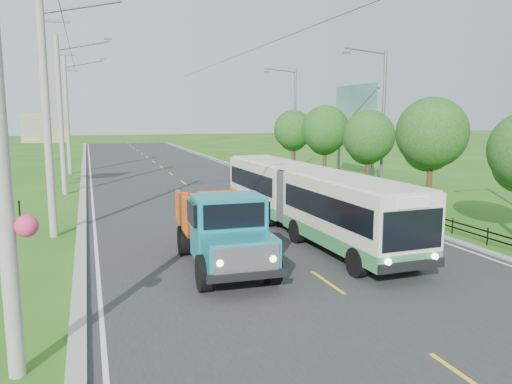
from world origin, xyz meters
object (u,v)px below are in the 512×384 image
pole_mid (61,115)px  pole_far (68,115)px  tree_third (431,137)px  dump_truck (222,225)px  billboard_left (45,133)px  bus (306,195)px  tree_back (293,132)px  billboard_right (356,111)px  streetlight_mid (381,118)px  planter_near (434,218)px  pole_near (47,115)px  tree_fourth (368,139)px  tree_fifth (325,132)px  planter_mid (350,193)px  planter_far (299,178)px  streetlight_far (293,117)px  pole_nearest (2,124)px

pole_mid → pole_far: size_ratio=1.00×
tree_third → dump_truck: bearing=-156.0°
billboard_left → bus: 21.40m
tree_back → billboard_right: billboard_right is taller
tree_third → pole_far: bearing=126.1°
tree_back → tree_third: bearing=-90.0°
pole_far → streetlight_mid: (18.90, -19.00, -0.19)m
planter_near → billboard_right: billboard_right is taller
pole_near → dump_truck: 9.28m
pole_far → tree_fourth: bearing=-46.1°
pole_mid → billboard_left: size_ratio=1.92×
tree_fifth → planter_mid: (-1.26, -6.14, -3.57)m
planter_mid → billboard_right: (3.70, 6.00, 5.06)m
tree_back → bus: size_ratio=0.38×
planter_mid → planter_far: (0.00, 8.00, 0.00)m
tree_fifth → dump_truck: tree_fifth is taller
pole_far → planter_mid: pole_far is taller
pole_near → planter_near: size_ratio=14.93×
tree_back → planter_mid: tree_back is taller
pole_near → streetlight_far: 26.80m
pole_mid → dump_truck: bearing=-73.0°
tree_third → planter_mid: bearing=102.1°
pole_near → planter_mid: pole_near is taller
bus → dump_truck: size_ratio=2.32×
planter_far → pole_far: bearing=146.9°
tree_third → billboard_right: (2.44, 11.86, 1.36)m
dump_truck → tree_back: bearing=64.2°
tree_fourth → dump_truck: size_ratio=0.86×
pole_mid → tree_third: (18.12, -12.86, -1.11)m
planter_mid → pole_near: bearing=-163.5°
planter_mid → planter_far: 8.00m
pole_nearest → pole_near: size_ratio=1.00×
pole_nearest → streetlight_far: pole_nearest is taller
pole_mid → dump_truck: size_ratio=1.60×
tree_back → planter_near: (-1.26, -20.14, -3.37)m
planter_near → dump_truck: (-11.23, -3.42, 1.18)m
planter_mid → billboard_left: billboard_left is taller
planter_near → planter_far: bearing=90.0°
planter_far → billboard_right: size_ratio=0.09×
pole_far → streetlight_mid: pole_far is taller
planter_mid → planter_far: same height
dump_truck → streetlight_far: bearing=64.6°
planter_far → pole_mid: bearing=-176.6°
planter_mid → billboard_left: 20.99m
pole_mid → bus: (10.28, -14.91, -3.42)m
billboard_right → tree_third: bearing=-101.6°
billboard_right → tree_fourth: bearing=-112.6°
pole_near → planter_far: 21.83m
pole_far → billboard_left: 9.17m
tree_back → bus: tree_back is taller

